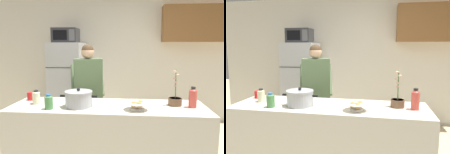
{
  "view_description": "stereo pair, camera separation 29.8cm",
  "coord_description": "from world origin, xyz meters",
  "views": [
    {
      "loc": [
        0.26,
        -2.39,
        1.58
      ],
      "look_at": [
        0.0,
        0.55,
        1.17
      ],
      "focal_mm": 34.9,
      "sensor_mm": 36.0,
      "label": 1
    },
    {
      "loc": [
        0.56,
        -2.35,
        1.58
      ],
      "look_at": [
        0.0,
        0.55,
        1.17
      ],
      "focal_mm": 34.9,
      "sensor_mm": 36.0,
      "label": 2
    }
  ],
  "objects": [
    {
      "name": "microwave",
      "position": [
        -1.02,
        1.83,
        1.8
      ],
      "size": [
        0.48,
        0.37,
        0.28
      ],
      "color": "#2D2D30",
      "rests_on": "refrigerator"
    },
    {
      "name": "potted_orchid",
      "position": [
        0.76,
        0.07,
        0.98
      ],
      "size": [
        0.15,
        0.15,
        0.41
      ],
      "color": "brown",
      "rests_on": "kitchen_island"
    },
    {
      "name": "bottle_far_corner",
      "position": [
        0.94,
        0.01,
        1.03
      ],
      "size": [
        0.09,
        0.09,
        0.23
      ],
      "color": "#D84C3F",
      "rests_on": "kitchen_island"
    },
    {
      "name": "back_wall_unit",
      "position": [
        0.25,
        2.26,
        1.41
      ],
      "size": [
        6.0,
        0.48,
        2.6
      ],
      "color": "silver",
      "rests_on": "ground"
    },
    {
      "name": "cooking_pot",
      "position": [
        -0.32,
        -0.08,
        1.01
      ],
      "size": [
        0.42,
        0.31,
        0.21
      ],
      "color": "#ADAFB5",
      "rests_on": "kitchen_island"
    },
    {
      "name": "coffee_mug",
      "position": [
        -0.98,
        0.17,
        0.97
      ],
      "size": [
        0.13,
        0.09,
        0.1
      ],
      "color": "red",
      "rests_on": "kitchen_island"
    },
    {
      "name": "person_near_pot",
      "position": [
        -0.38,
        0.76,
        1.0
      ],
      "size": [
        0.58,
        0.52,
        1.62
      ],
      "color": "black",
      "rests_on": "ground"
    },
    {
      "name": "refrigerator",
      "position": [
        -1.02,
        1.85,
        0.83
      ],
      "size": [
        0.64,
        0.68,
        1.66
      ],
      "color": "#B7BABF",
      "rests_on": "ground"
    },
    {
      "name": "bottle_near_edge",
      "position": [
        -0.61,
        -0.2,
        1.0
      ],
      "size": [
        0.09,
        0.09,
        0.16
      ],
      "color": "#4C8C4C",
      "rests_on": "kitchen_island"
    },
    {
      "name": "kitchen_island",
      "position": [
        0.0,
        0.0,
        0.46
      ],
      "size": [
        2.21,
        0.68,
        0.92
      ],
      "primitive_type": "cube",
      "color": "silver",
      "rests_on": "ground"
    },
    {
      "name": "bottle_mid_counter",
      "position": [
        -0.84,
        0.0,
        1.0
      ],
      "size": [
        0.09,
        0.09,
        0.16
      ],
      "color": "beige",
      "rests_on": "kitchen_island"
    },
    {
      "name": "bread_bowl",
      "position": [
        0.33,
        -0.15,
        0.97
      ],
      "size": [
        0.26,
        0.26,
        0.1
      ],
      "color": "white",
      "rests_on": "kitchen_island"
    }
  ]
}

